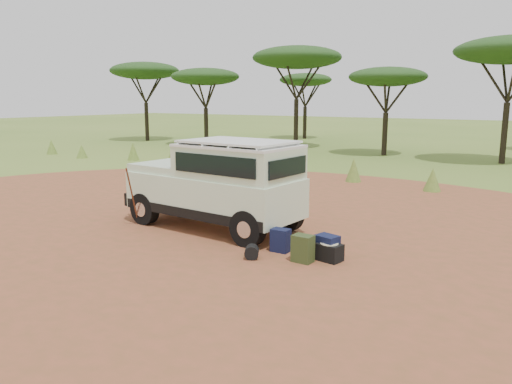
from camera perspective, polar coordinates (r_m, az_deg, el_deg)
The scene contains 13 objects.
ground at distance 11.75m, azimuth -5.31°, elevation -4.79°, with size 140.00×140.00×0.00m, color #557429.
dirt_clearing at distance 11.75m, azimuth -5.31°, elevation -4.78°, with size 23.00×23.00×0.01m, color brown.
grass_fringe at distance 19.06m, azimuth 11.27°, elevation 2.26°, with size 36.60×1.60×0.90m.
acacia_treeline at distance 29.42m, azimuth 21.11°, elevation 13.39°, with size 46.70×13.20×6.26m.
safari_vehicle at distance 11.97m, azimuth -4.35°, elevation 0.67°, with size 4.60×2.06×2.18m.
walking_staff at distance 12.58m, azimuth -13.93°, elevation -0.52°, with size 0.04×0.04×1.59m, color brown.
backpack_black at distance 11.08m, azimuth -1.24°, elevation -4.13°, with size 0.43×0.32×0.59m, color black.
backpack_navy at distance 10.32m, azimuth 2.84°, elevation -5.55°, with size 0.37×0.27×0.49m, color #13183E.
backpack_olive at distance 9.71m, azimuth 5.38°, elevation -6.48°, with size 0.39×0.28×0.54m, color #36441F.
duffel_navy at distance 9.97m, azimuth 8.11°, elevation -6.26°, with size 0.43×0.32×0.48m, color #13183E.
hard_case at distance 9.88m, azimuth 8.36°, elevation -6.84°, with size 0.49×0.34×0.34m, color black.
stuff_sack at distance 9.90m, azimuth -0.49°, elevation -6.88°, with size 0.28×0.28×0.28m, color black.
safari_hat at distance 9.82m, azimuth 8.39°, elevation -5.67°, with size 0.35×0.35×0.10m.
Camera 1 is at (7.03, -8.88, 3.13)m, focal length 35.00 mm.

